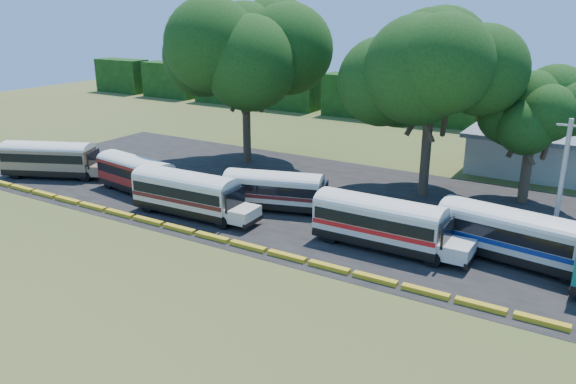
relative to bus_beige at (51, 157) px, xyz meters
The scene contains 15 objects.
ground 24.20m from the bus_beige, 11.92° to the right, with size 160.00×160.00×0.00m, color #374F1A.
asphalt_strip 25.66m from the bus_beige, 15.92° to the left, with size 64.00×24.00×0.02m, color black.
curb 24.00m from the bus_beige, ahead, with size 53.70×0.45×0.30m.
terminal_building 48.54m from the bus_beige, 31.02° to the left, with size 19.00×9.00×4.00m.
treeline_backdrop 49.08m from the bus_beige, 61.25° to the left, with size 130.00×4.00×6.00m.
bus_beige is the anchor object (origin of this frame).
bus_red 10.37m from the bus_beige, ahead, with size 9.87×3.75×3.17m.
bus_cream_west 17.68m from the bus_beige, ahead, with size 10.47×2.97×3.41m.
bus_cream_east 22.93m from the bus_beige, ahead, with size 9.63×4.90×3.08m.
bus_white_red 32.54m from the bus_beige, ahead, with size 10.46×2.68×3.44m.
bus_white_blue 40.30m from the bus_beige, ahead, with size 10.55×3.95×3.39m.
tree_west 20.87m from the bus_beige, 48.58° to the left, with size 12.53×12.53×15.80m.
tree_center 35.09m from the bus_beige, 22.45° to the left, with size 11.61×11.61×15.26m.
tree_east 42.25m from the bus_beige, 21.46° to the left, with size 7.10×7.10×10.61m.
utility_pole 42.81m from the bus_beige, ahead, with size 1.60×0.30×8.65m.
Camera 1 is at (21.36, -26.76, 15.18)m, focal length 35.00 mm.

